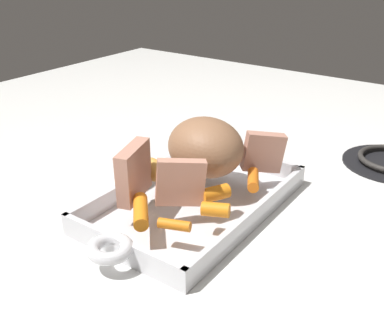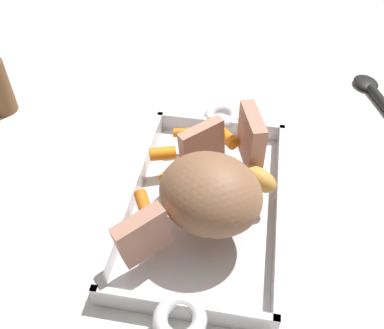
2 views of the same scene
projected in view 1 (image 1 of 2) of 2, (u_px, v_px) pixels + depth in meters
name	position (u px, v px, depth m)	size (l,w,h in m)	color
ground_plane	(195.00, 207.00, 0.76)	(1.90, 1.90, 0.00)	white
roasting_dish	(195.00, 201.00, 0.75)	(0.45, 0.23, 0.04)	silver
pork_roast	(206.00, 147.00, 0.76)	(0.14, 0.12, 0.10)	#946647
roast_slice_outer	(181.00, 183.00, 0.67)	(0.02, 0.07, 0.07)	tan
roast_slice_thick	(134.00, 172.00, 0.69)	(0.02, 0.08, 0.08)	tan
roast_slice_thin	(263.00, 152.00, 0.78)	(0.02, 0.07, 0.07)	tan
baby_carrot_northwest	(141.00, 211.00, 0.65)	(0.02, 0.02, 0.07)	orange
baby_carrot_southwest	(174.00, 225.00, 0.62)	(0.01, 0.01, 0.05)	orange
baby_carrot_northeast	(253.00, 180.00, 0.74)	(0.02, 0.02, 0.07)	orange
baby_carrot_short	(216.00, 210.00, 0.65)	(0.02, 0.02, 0.04)	orange
baby_carrot_southeast	(215.00, 193.00, 0.70)	(0.02, 0.02, 0.05)	orange
potato_golden_large	(153.00, 169.00, 0.76)	(0.06, 0.03, 0.04)	gold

